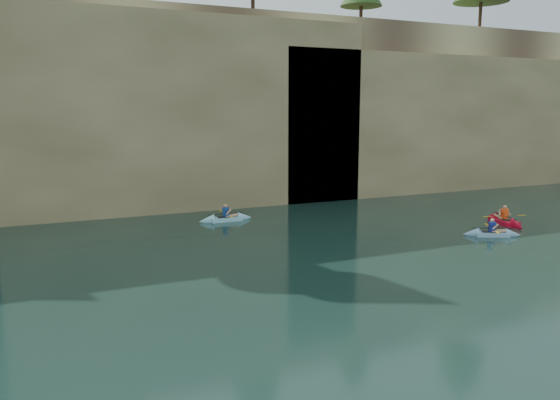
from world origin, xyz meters
name	(u,v)px	position (x,y,z in m)	size (l,w,h in m)	color
cliff	(113,106)	(0.00, 30.00, 6.00)	(70.00, 16.00, 12.00)	tan
cliff_slab_center	(167,111)	(2.00, 22.60, 5.70)	(24.00, 2.40, 11.40)	tan
cliff_slab_east	(446,121)	(22.00, 22.60, 4.92)	(26.00, 2.40, 9.84)	tan
sea_cave_center	(58,191)	(-4.00, 21.95, 1.60)	(3.50, 1.00, 3.20)	black
sea_cave_east	(299,167)	(10.00, 21.95, 2.25)	(5.00, 1.00, 4.50)	black
kayaker_ltblue_near	(492,233)	(14.06, 9.97, 0.13)	(2.60, 1.86, 1.03)	#7EADD4
kayaker_red_far	(504,221)	(16.74, 11.81, 0.15)	(2.29, 3.31, 1.19)	red
kayaker_ltblue_mid	(226,218)	(3.95, 18.29, 0.14)	(2.90, 2.20, 1.10)	#8DD6EC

